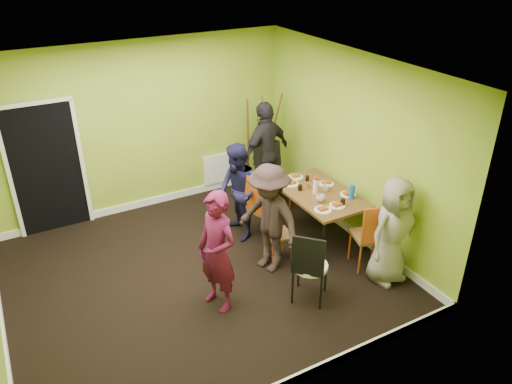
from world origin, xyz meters
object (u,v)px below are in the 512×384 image
at_px(chair_back_end, 269,162).
at_px(easel, 262,144).
at_px(chair_bentwood, 309,264).
at_px(person_back_end, 266,153).
at_px(person_left_near, 269,219).
at_px(person_front_end, 393,231).
at_px(dining_table, 319,195).
at_px(thermos, 316,186).
at_px(chair_left_near, 274,231).
at_px(chair_front_end, 372,233).
at_px(chair_left_far, 260,204).
at_px(orange_bottle, 309,186).
at_px(blue_bottle, 352,192).
at_px(person_standing, 217,252).
at_px(person_left_far, 238,193).

xyz_separation_m(chair_back_end, easel, (0.16, 0.54, 0.11)).
height_order(chair_bentwood, person_back_end, person_back_end).
relative_size(person_left_near, person_front_end, 1.05).
distance_m(dining_table, thermos, 0.18).
xyz_separation_m(chair_left_near, person_left_near, (-0.17, -0.14, 0.31)).
bearing_deg(chair_front_end, chair_left_near, 158.06).
height_order(dining_table, person_back_end, person_back_end).
distance_m(chair_left_far, person_left_near, 0.77).
distance_m(orange_bottle, person_left_near, 1.16).
bearing_deg(chair_back_end, chair_bentwood, 63.37).
height_order(easel, person_left_near, easel).
distance_m(chair_bentwood, orange_bottle, 1.72).
bearing_deg(blue_bottle, chair_left_near, 172.54).
height_order(chair_left_near, chair_back_end, chair_back_end).
relative_size(chair_left_near, chair_bentwood, 0.83).
height_order(easel, person_front_end, easel).
xyz_separation_m(person_standing, person_left_near, (0.94, 0.39, -0.01)).
distance_m(dining_table, person_front_end, 1.38).
bearing_deg(blue_bottle, orange_bottle, 122.35).
height_order(chair_left_near, blue_bottle, blue_bottle).
distance_m(dining_table, person_standing, 2.16).
distance_m(blue_bottle, person_back_end, 1.83).
bearing_deg(chair_back_end, person_left_far, 29.17).
bearing_deg(orange_bottle, chair_left_far, 168.77).
height_order(dining_table, blue_bottle, blue_bottle).
bearing_deg(thermos, person_left_far, 150.51).
xyz_separation_m(chair_left_near, chair_back_end, (0.79, 1.50, 0.30)).
distance_m(dining_table, chair_left_far, 0.89).
distance_m(chair_left_near, person_left_near, 0.38).
relative_size(dining_table, person_front_end, 1.00).
xyz_separation_m(dining_table, chair_bentwood, (-1.00, -1.24, -0.13)).
relative_size(chair_left_near, person_back_end, 0.48).
xyz_separation_m(chair_left_far, person_standing, (-1.21, -1.09, 0.20)).
xyz_separation_m(orange_bottle, person_standing, (-1.96, -0.94, 0.01)).
xyz_separation_m(chair_bentwood, person_front_end, (1.20, -0.13, 0.19)).
bearing_deg(person_left_near, person_left_far, 162.27).
relative_size(easel, orange_bottle, 23.63).
bearing_deg(orange_bottle, easel, 86.67).
relative_size(dining_table, orange_bottle, 19.96).
bearing_deg(dining_table, easel, 88.94).
xyz_separation_m(thermos, person_left_near, (-1.01, -0.37, -0.08)).
height_order(chair_front_end, person_front_end, person_front_end).
bearing_deg(thermos, person_left_near, -160.11).
height_order(easel, orange_bottle, easel).
bearing_deg(person_standing, person_left_far, 126.12).
relative_size(chair_back_end, chair_bentwood, 1.06).
bearing_deg(chair_bentwood, chair_back_end, 116.36).
bearing_deg(orange_bottle, thermos, -92.74).
xyz_separation_m(person_standing, person_front_end, (2.22, -0.61, -0.04)).
height_order(blue_bottle, orange_bottle, blue_bottle).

